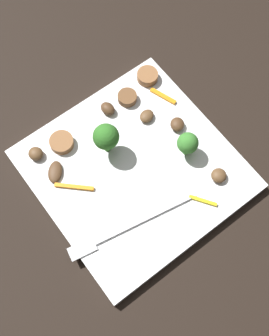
{
  "coord_description": "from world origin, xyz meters",
  "views": [
    {
      "loc": [
        0.13,
        0.18,
        0.57
      ],
      "look_at": [
        0.0,
        0.0,
        0.01
      ],
      "focal_mm": 47.42,
      "sensor_mm": 36.0,
      "label": 1
    }
  ],
  "objects_px": {
    "broccoli_floret_0": "(106,137)",
    "mushroom_2": "(108,109)",
    "sausage_slice_0": "(147,76)",
    "mushroom_3": "(36,154)",
    "sausage_slice_1": "(127,98)",
    "mushroom_1": "(147,116)",
    "mushroom_5": "(177,124)",
    "sausage_slice_2": "(62,142)",
    "pepper_strip_2": "(203,201)",
    "mushroom_4": "(219,176)",
    "pepper_strip_0": "(74,187)",
    "pepper_strip_1": "(163,96)",
    "plate": "(134,170)",
    "fork": "(124,229)",
    "mushroom_0": "(55,172)",
    "broccoli_floret_1": "(188,143)"
  },
  "relations": [
    {
      "from": "fork",
      "to": "mushroom_1",
      "type": "bearing_deg",
      "value": -127.12
    },
    {
      "from": "sausage_slice_2",
      "to": "broccoli_floret_0",
      "type": "bearing_deg",
      "value": 136.31
    },
    {
      "from": "sausage_slice_1",
      "to": "mushroom_2",
      "type": "relative_size",
      "value": 1.23
    },
    {
      "from": "mushroom_0",
      "to": "broccoli_floret_1",
      "type": "bearing_deg",
      "value": 153.06
    },
    {
      "from": "sausage_slice_0",
      "to": "sausage_slice_1",
      "type": "xyz_separation_m",
      "value": [
        0.04,
        0.01,
        -0.0
      ]
    },
    {
      "from": "mushroom_4",
      "to": "pepper_strip_2",
      "type": "height_order",
      "value": "mushroom_4"
    },
    {
      "from": "fork",
      "to": "sausage_slice_1",
      "type": "xyz_separation_m",
      "value": [
        -0.12,
        -0.15,
        0.0
      ]
    },
    {
      "from": "mushroom_3",
      "to": "broccoli_floret_0",
      "type": "bearing_deg",
      "value": 148.85
    },
    {
      "from": "broccoli_floret_0",
      "to": "mushroom_0",
      "type": "bearing_deg",
      "value": -9.96
    },
    {
      "from": "mushroom_3",
      "to": "mushroom_2",
      "type": "bearing_deg",
      "value": 178.66
    },
    {
      "from": "sausage_slice_0",
      "to": "mushroom_1",
      "type": "distance_m",
      "value": 0.06
    },
    {
      "from": "broccoli_floret_0",
      "to": "mushroom_2",
      "type": "relative_size",
      "value": 2.51
    },
    {
      "from": "sausage_slice_0",
      "to": "fork",
      "type": "bearing_deg",
      "value": 44.76
    },
    {
      "from": "sausage_slice_0",
      "to": "mushroom_3",
      "type": "relative_size",
      "value": 1.48
    },
    {
      "from": "pepper_strip_0",
      "to": "pepper_strip_2",
      "type": "bearing_deg",
      "value": 136.4
    },
    {
      "from": "sausage_slice_0",
      "to": "mushroom_4",
      "type": "relative_size",
      "value": 1.46
    },
    {
      "from": "broccoli_floret_1",
      "to": "mushroom_4",
      "type": "xyz_separation_m",
      "value": [
        -0.01,
        0.06,
        -0.02
      ]
    },
    {
      "from": "sausage_slice_0",
      "to": "sausage_slice_2",
      "type": "bearing_deg",
      "value": 4.6
    },
    {
      "from": "sausage_slice_1",
      "to": "sausage_slice_0",
      "type": "bearing_deg",
      "value": -166.8
    },
    {
      "from": "pepper_strip_0",
      "to": "pepper_strip_2",
      "type": "relative_size",
      "value": 1.39
    },
    {
      "from": "sausage_slice_1",
      "to": "fork",
      "type": "bearing_deg",
      "value": 51.97
    },
    {
      "from": "sausage_slice_2",
      "to": "pepper_strip_2",
      "type": "xyz_separation_m",
      "value": [
        -0.1,
        0.18,
        -0.0
      ]
    },
    {
      "from": "mushroom_3",
      "to": "mushroom_5",
      "type": "xyz_separation_m",
      "value": [
        -0.18,
        0.08,
        -0.0
      ]
    },
    {
      "from": "sausage_slice_0",
      "to": "broccoli_floret_0",
      "type": "bearing_deg",
      "value": 26.61
    },
    {
      "from": "mushroom_3",
      "to": "mushroom_5",
      "type": "height_order",
      "value": "same"
    },
    {
      "from": "mushroom_5",
      "to": "pepper_strip_0",
      "type": "relative_size",
      "value": 0.41
    },
    {
      "from": "broccoli_floret_0",
      "to": "sausage_slice_1",
      "type": "height_order",
      "value": "broccoli_floret_0"
    },
    {
      "from": "sausage_slice_2",
      "to": "mushroom_0",
      "type": "bearing_deg",
      "value": 44.41
    },
    {
      "from": "broccoli_floret_0",
      "to": "pepper_strip_2",
      "type": "bearing_deg",
      "value": 112.11
    },
    {
      "from": "broccoli_floret_0",
      "to": "mushroom_5",
      "type": "bearing_deg",
      "value": 162.49
    },
    {
      "from": "pepper_strip_1",
      "to": "pepper_strip_2",
      "type": "bearing_deg",
      "value": 69.93
    },
    {
      "from": "mushroom_3",
      "to": "sausage_slice_2",
      "type": "bearing_deg",
      "value": 170.07
    },
    {
      "from": "mushroom_2",
      "to": "pepper_strip_0",
      "type": "xyz_separation_m",
      "value": [
        0.1,
        0.07,
        -0.0
      ]
    },
    {
      "from": "sausage_slice_1",
      "to": "pepper_strip_1",
      "type": "bearing_deg",
      "value": 147.72
    },
    {
      "from": "sausage_slice_0",
      "to": "pepper_strip_0",
      "type": "height_order",
      "value": "sausage_slice_0"
    },
    {
      "from": "fork",
      "to": "mushroom_5",
      "type": "distance_m",
      "value": 0.16
    },
    {
      "from": "mushroom_0",
      "to": "pepper_strip_1",
      "type": "bearing_deg",
      "value": -178.48
    },
    {
      "from": "broccoli_floret_1",
      "to": "mushroom_4",
      "type": "height_order",
      "value": "broccoli_floret_1"
    },
    {
      "from": "fork",
      "to": "mushroom_0",
      "type": "bearing_deg",
      "value": -66.12
    },
    {
      "from": "sausage_slice_1",
      "to": "plate",
      "type": "bearing_deg",
      "value": 58.4
    },
    {
      "from": "mushroom_4",
      "to": "pepper_strip_1",
      "type": "bearing_deg",
      "value": -97.34
    },
    {
      "from": "sausage_slice_0",
      "to": "pepper_strip_2",
      "type": "height_order",
      "value": "sausage_slice_0"
    },
    {
      "from": "plate",
      "to": "mushroom_1",
      "type": "xyz_separation_m",
      "value": [
        -0.06,
        -0.05,
        0.01
      ]
    },
    {
      "from": "plate",
      "to": "mushroom_3",
      "type": "distance_m",
      "value": 0.14
    },
    {
      "from": "plate",
      "to": "mushroom_0",
      "type": "relative_size",
      "value": 8.0
    },
    {
      "from": "pepper_strip_0",
      "to": "sausage_slice_2",
      "type": "bearing_deg",
      "value": -109.63
    },
    {
      "from": "sausage_slice_0",
      "to": "mushroom_3",
      "type": "distance_m",
      "value": 0.2
    },
    {
      "from": "mushroom_4",
      "to": "mushroom_0",
      "type": "bearing_deg",
      "value": -38.69
    },
    {
      "from": "mushroom_1",
      "to": "mushroom_5",
      "type": "relative_size",
      "value": 1.02
    },
    {
      "from": "broccoli_floret_0",
      "to": "mushroom_0",
      "type": "xyz_separation_m",
      "value": [
        0.08,
        -0.01,
        -0.03
      ]
    }
  ]
}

